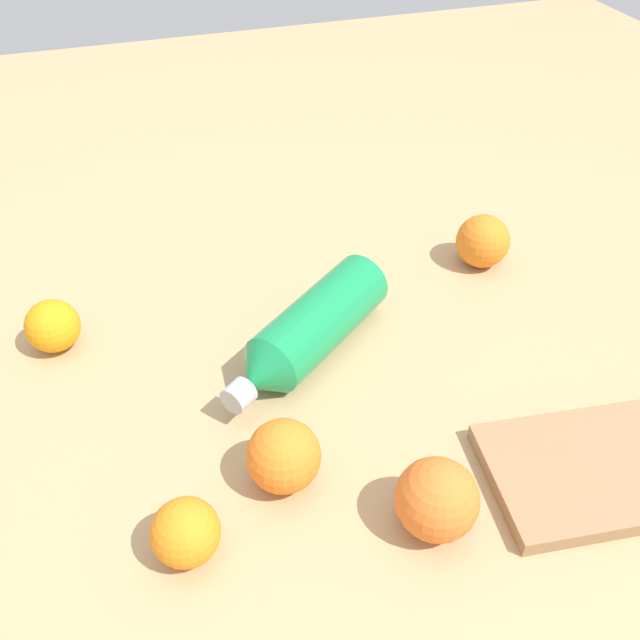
% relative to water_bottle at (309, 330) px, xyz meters
% --- Properties ---
extents(ground_plane, '(2.40, 2.40, 0.00)m').
position_rel_water_bottle_xyz_m(ground_plane, '(-0.02, -0.03, -0.04)').
color(ground_plane, tan).
extents(water_bottle, '(0.23, 0.20, 0.07)m').
position_rel_water_bottle_xyz_m(water_bottle, '(0.00, 0.00, 0.00)').
color(water_bottle, '#198C4C').
rests_on(water_bottle, ground_plane).
extents(orange_0, '(0.06, 0.06, 0.06)m').
position_rel_water_bottle_xyz_m(orange_0, '(-0.18, -0.21, -0.01)').
color(orange_0, orange).
rests_on(orange_0, ground_plane).
extents(orange_1, '(0.07, 0.07, 0.07)m').
position_rel_water_bottle_xyz_m(orange_1, '(-0.08, -0.17, -0.00)').
color(orange_1, orange).
rests_on(orange_1, ground_plane).
extents(orange_2, '(0.06, 0.06, 0.06)m').
position_rel_water_bottle_xyz_m(orange_2, '(-0.28, 0.10, -0.00)').
color(orange_2, orange).
rests_on(orange_2, ground_plane).
extents(orange_3, '(0.08, 0.08, 0.08)m').
position_rel_water_bottle_xyz_m(orange_3, '(0.04, -0.26, 0.00)').
color(orange_3, orange).
rests_on(orange_3, ground_plane).
extents(orange_4, '(0.07, 0.07, 0.07)m').
position_rel_water_bottle_xyz_m(orange_4, '(0.28, 0.10, 0.00)').
color(orange_4, orange).
rests_on(orange_4, ground_plane).
extents(cutting_board, '(0.23, 0.17, 0.02)m').
position_rel_water_bottle_xyz_m(cutting_board, '(0.22, -0.25, -0.03)').
color(cutting_board, '#99724C').
rests_on(cutting_board, ground_plane).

